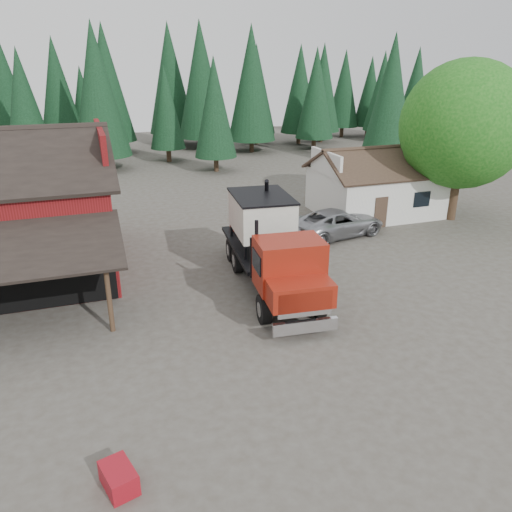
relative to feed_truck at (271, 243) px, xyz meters
name	(u,v)px	position (x,y,z in m)	size (l,w,h in m)	color
ground	(263,333)	(-1.81, -4.03, -2.16)	(120.00, 120.00, 0.00)	#453F36
farmhouse	(377,189)	(11.19, 8.97, -0.49)	(8.60, 6.42, 4.65)	silver
deciduous_tree	(464,130)	(15.20, 5.94, 3.75)	(8.00, 8.00, 10.20)	#382619
conifer_backdrop	(138,154)	(-1.81, 37.97, -2.16)	(76.00, 16.00, 16.00)	black
near_pine_b	(215,108)	(4.19, 25.97, 3.73)	(3.96, 3.96, 10.40)	#382619
near_pine_c	(391,95)	(20.19, 21.97, 4.73)	(4.84, 4.84, 12.40)	#382619
near_pine_d	(97,90)	(-5.81, 29.97, 5.23)	(5.28, 5.28, 13.40)	#382619
feed_truck	(271,243)	(0.00, 0.00, 0.00)	(3.68, 10.45, 4.62)	black
silver_car	(338,222)	(6.42, 5.48, -1.34)	(2.72, 5.91, 1.64)	#9C9DA3
equip_box	(119,478)	(-7.81, -10.03, -1.86)	(0.70, 1.10, 0.60)	maroon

